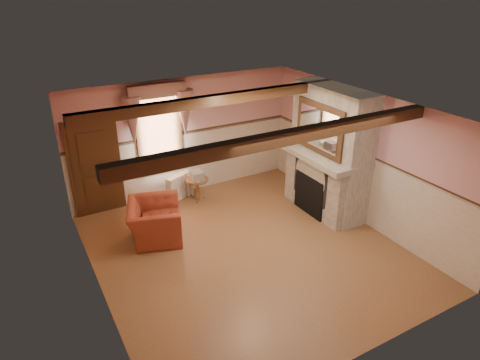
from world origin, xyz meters
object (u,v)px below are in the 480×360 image
mantel_clock (307,139)px  oil_lamp (306,136)px  radiator (179,186)px  armchair (155,221)px  bowl (326,151)px  side_table (197,190)px

mantel_clock → oil_lamp: 0.07m
mantel_clock → oil_lamp: bearing=90.0°
radiator → oil_lamp: 3.19m
oil_lamp → armchair: bearing=179.1°
armchair → bowl: size_ratio=3.16×
armchair → oil_lamp: size_ratio=4.18×
bowl → mantel_clock: size_ratio=1.54×
bowl → mantel_clock: (0.00, 0.68, 0.05)m
radiator → mantel_clock: bearing=-54.3°
radiator → bowl: bowl is taller
armchair → bowl: 3.88m
armchair → mantel_clock: 3.81m
radiator → bowl: size_ratio=1.89×
side_table → oil_lamp: oil_lamp is taller
armchair → bowl: (3.63, -0.80, 1.09)m
side_table → radiator: 0.46m
armchair → radiator: 1.76m
mantel_clock → radiator: bearing=149.5°
radiator → oil_lamp: oil_lamp is taller
radiator → mantel_clock: (2.55, -1.50, 1.22)m
mantel_clock → side_table: bearing=152.0°
armchair → mantel_clock: (3.63, -0.12, 1.14)m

